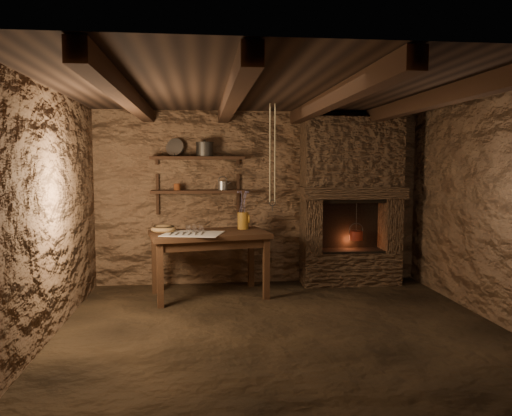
{
  "coord_description": "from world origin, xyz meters",
  "views": [
    {
      "loc": [
        -0.8,
        -4.92,
        1.67
      ],
      "look_at": [
        -0.17,
        0.9,
        1.15
      ],
      "focal_mm": 35.0,
      "sensor_mm": 36.0,
      "label": 1
    }
  ],
  "objects": [
    {
      "name": "iron_stockpot",
      "position": [
        -0.76,
        1.84,
        1.86
      ],
      "size": [
        0.25,
        0.25,
        0.17
      ],
      "primitive_type": "cylinder",
      "rotation": [
        0.0,
        0.0,
        -0.08
      ],
      "color": "#2E2C28",
      "rests_on": "shelf_upper"
    },
    {
      "name": "wooden_bowl",
      "position": [
        -1.28,
        1.34,
        0.86
      ],
      "size": [
        0.33,
        0.33,
        0.11
      ],
      "primitive_type": "ellipsoid",
      "rotation": [
        0.0,
        0.0,
        0.05
      ],
      "color": "olive",
      "rests_on": "work_table"
    },
    {
      "name": "beam_far_right",
      "position": [
        1.5,
        0.0,
        2.31
      ],
      "size": [
        0.14,
        3.95,
        0.16
      ],
      "primitive_type": "cube",
      "color": "black",
      "rests_on": "ceiling"
    },
    {
      "name": "shelf_lower",
      "position": [
        -0.85,
        1.84,
        1.3
      ],
      "size": [
        1.25,
        0.3,
        0.04
      ],
      "primitive_type": "cube",
      "color": "black",
      "rests_on": "back_wall"
    },
    {
      "name": "linen_cloth",
      "position": [
        -0.91,
        1.14,
        0.83
      ],
      "size": [
        0.8,
        0.71,
        0.01
      ],
      "primitive_type": "cube",
      "rotation": [
        0.0,
        0.0,
        -0.25
      ],
      "color": "beige",
      "rests_on": "work_table"
    },
    {
      "name": "work_table",
      "position": [
        -0.71,
        1.3,
        0.44
      ],
      "size": [
        1.56,
        1.07,
        0.82
      ],
      "rotation": [
        0.0,
        0.0,
        0.18
      ],
      "color": "black",
      "rests_on": "floor"
    },
    {
      "name": "drinking_glasses",
      "position": [
        -0.89,
        1.27,
        0.87
      ],
      "size": [
        0.22,
        0.07,
        0.09
      ],
      "primitive_type": null,
      "color": "white",
      "rests_on": "linen_cloth"
    },
    {
      "name": "back_wall",
      "position": [
        0.0,
        2.0,
        1.2
      ],
      "size": [
        4.5,
        0.04,
        2.4
      ],
      "primitive_type": "cube",
      "color": "#493122",
      "rests_on": "floor"
    },
    {
      "name": "stoneware_jug",
      "position": [
        -0.26,
        1.54,
        1.04
      ],
      "size": [
        0.17,
        0.17,
        0.51
      ],
      "rotation": [
        0.0,
        0.0,
        0.23
      ],
      "color": "#9D691E",
      "rests_on": "work_table"
    },
    {
      "name": "right_wall",
      "position": [
        2.25,
        0.0,
        1.2
      ],
      "size": [
        0.04,
        4.0,
        2.4
      ],
      "primitive_type": "cube",
      "color": "#493122",
      "rests_on": "floor"
    },
    {
      "name": "floor",
      "position": [
        0.0,
        0.0,
        0.0
      ],
      "size": [
        4.5,
        4.5,
        0.0
      ],
      "primitive_type": "plane",
      "color": "black",
      "rests_on": "ground"
    },
    {
      "name": "rusty_tin",
      "position": [
        -1.13,
        1.84,
        1.36
      ],
      "size": [
        0.12,
        0.12,
        0.09
      ],
      "primitive_type": "cylinder",
      "rotation": [
        0.0,
        0.0,
        -0.39
      ],
      "color": "#572611",
      "rests_on": "shelf_lower"
    },
    {
      "name": "tin_pan",
      "position": [
        -1.15,
        1.94,
        1.89
      ],
      "size": [
        0.27,
        0.2,
        0.25
      ],
      "primitive_type": "cylinder",
      "rotation": [
        1.26,
        0.0,
        -0.39
      ],
      "color": "#979893",
      "rests_on": "shelf_upper"
    },
    {
      "name": "front_wall",
      "position": [
        0.0,
        -2.0,
        1.2
      ],
      "size": [
        4.5,
        0.04,
        2.4
      ],
      "primitive_type": "cube",
      "color": "#493122",
      "rests_on": "floor"
    },
    {
      "name": "beam_far_left",
      "position": [
        -1.5,
        0.0,
        2.31
      ],
      "size": [
        0.14,
        3.95,
        0.16
      ],
      "primitive_type": "cube",
      "color": "black",
      "rests_on": "ceiling"
    },
    {
      "name": "shelf_upper",
      "position": [
        -0.85,
        1.84,
        1.75
      ],
      "size": [
        1.25,
        0.3,
        0.04
      ],
      "primitive_type": "cube",
      "color": "black",
      "rests_on": "back_wall"
    },
    {
      "name": "left_wall",
      "position": [
        -2.25,
        0.0,
        1.2
      ],
      "size": [
        0.04,
        4.0,
        2.4
      ],
      "primitive_type": "cube",
      "color": "#493122",
      "rests_on": "floor"
    },
    {
      "name": "red_pot",
      "position": [
        1.32,
        1.72,
        0.69
      ],
      "size": [
        0.21,
        0.21,
        0.54
      ],
      "rotation": [
        0.0,
        0.0,
        0.17
      ],
      "color": "maroon",
      "rests_on": "hearth"
    },
    {
      "name": "pewter_cutlery_row",
      "position": [
        -0.91,
        1.11,
        0.84
      ],
      "size": [
        0.61,
        0.36,
        0.01
      ],
      "primitive_type": null,
      "rotation": [
        0.0,
        0.0,
        -0.25
      ],
      "color": "gray",
      "rests_on": "linen_cloth"
    },
    {
      "name": "beam_mid_right",
      "position": [
        0.5,
        0.0,
        2.31
      ],
      "size": [
        0.14,
        3.95,
        0.16
      ],
      "primitive_type": "cube",
      "color": "black",
      "rests_on": "ceiling"
    },
    {
      "name": "small_kettle",
      "position": [
        -0.52,
        1.84,
        1.38
      ],
      "size": [
        0.17,
        0.13,
        0.18
      ],
      "primitive_type": null,
      "rotation": [
        0.0,
        0.0,
        -0.02
      ],
      "color": "#979893",
      "rests_on": "shelf_lower"
    },
    {
      "name": "ceiling",
      "position": [
        0.0,
        0.0,
        2.4
      ],
      "size": [
        4.5,
        4.0,
        0.04
      ],
      "primitive_type": "cube",
      "color": "black",
      "rests_on": "back_wall"
    },
    {
      "name": "hearth",
      "position": [
        1.25,
        1.77,
        1.23
      ],
      "size": [
        1.43,
        0.51,
        2.3
      ],
      "color": "#36261B",
      "rests_on": "floor"
    },
    {
      "name": "beam_mid_left",
      "position": [
        -0.5,
        0.0,
        2.31
      ],
      "size": [
        0.14,
        3.95,
        0.16
      ],
      "primitive_type": "cube",
      "color": "black",
      "rests_on": "ceiling"
    },
    {
      "name": "hanging_ropes",
      "position": [
        0.05,
        1.05,
        1.8
      ],
      "size": [
        0.08,
        0.08,
        1.2
      ],
      "primitive_type": null,
      "color": "tan",
      "rests_on": "ceiling"
    }
  ]
}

